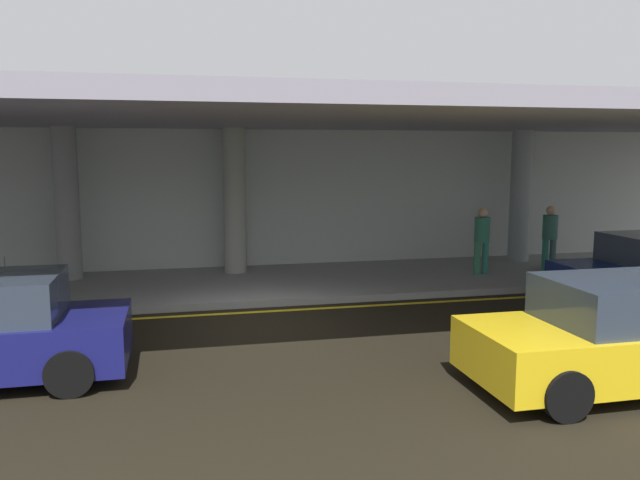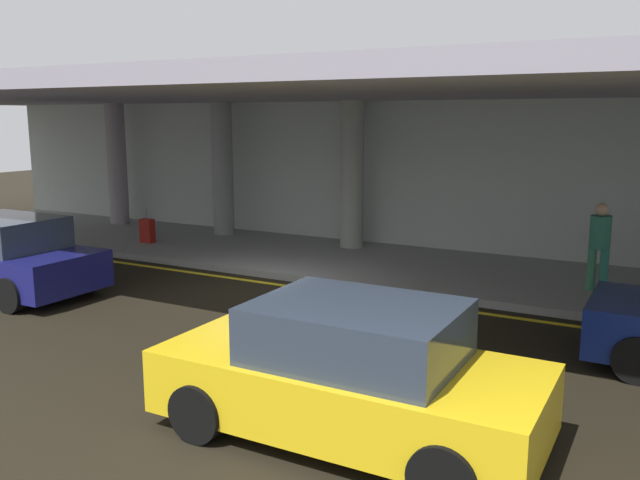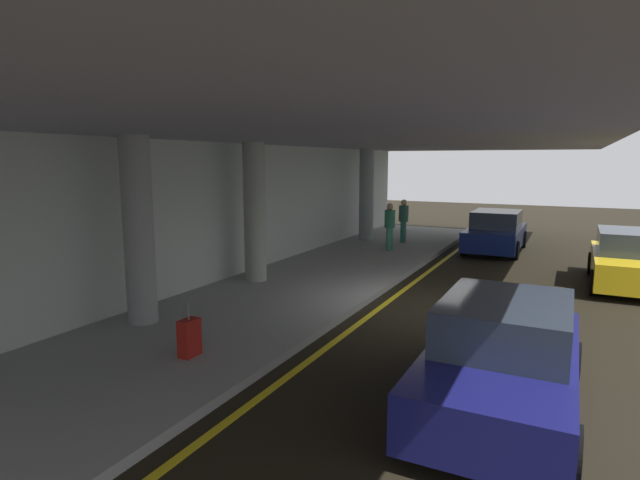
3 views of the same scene
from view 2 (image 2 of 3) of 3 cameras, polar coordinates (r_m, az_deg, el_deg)
The scene contains 12 objects.
ground_plane at distance 13.32m, azimuth -5.58°, elevation -4.36°, with size 60.00×60.00×0.00m, color black.
sidewalk at distance 15.88m, azimuth 0.71°, elevation -1.60°, with size 26.00×4.20×0.15m, color gray.
lane_stripe_yellow at distance 13.84m, azimuth -4.07°, elevation -3.75°, with size 26.00×0.14×0.01m, color yellow.
support_column_far_left at distance 21.45m, azimuth -16.95°, elevation 6.22°, with size 0.58×0.58×3.65m, color gray.
support_column_left_mid at distance 18.81m, azimuth -8.32°, elevation 6.03°, with size 0.58×0.58×3.65m, color gray.
support_column_center at distance 16.72m, azimuth 2.76°, elevation 5.58°, with size 0.58×0.58×3.65m, color gray.
ceiling_overhang at distance 15.10m, azimuth -0.17°, elevation 12.57°, with size 28.00×13.20×0.30m, color #918C9C.
terminal_back_wall at distance 17.61m, azimuth 4.18°, elevation 5.57°, with size 26.00×0.30×3.80m, color #B0BAB3.
car_yellow_taxi at distance 7.22m, azimuth 2.60°, elevation -11.40°, with size 4.10×1.92×1.50m.
car_navy at distance 14.39m, azimuth -25.48°, elevation -1.32°, with size 4.10×1.92×1.50m.
person_waiting_for_ride at distance 13.54m, azimuth 22.78°, elevation -0.07°, with size 0.38×0.38×1.68m.
suitcase_upright_primary at distance 18.07m, azimuth -14.53°, elevation 0.78°, with size 0.36×0.22×0.90m.
Camera 2 is at (7.28, -10.62, 3.40)m, focal length 37.46 mm.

